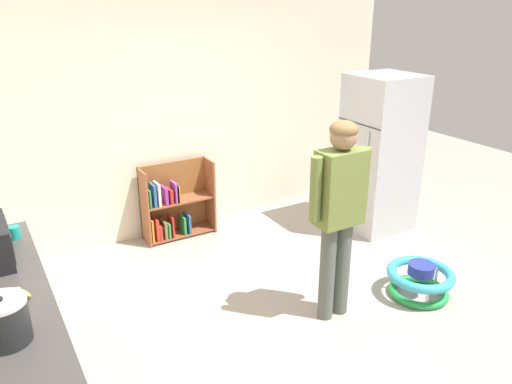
% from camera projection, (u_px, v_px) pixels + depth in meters
% --- Properties ---
extents(ground_plane, '(12.00, 12.00, 0.00)m').
position_uv_depth(ground_plane, '(307.00, 325.00, 4.17)').
color(ground_plane, '#A5998E').
rests_on(ground_plane, ground).
extents(back_wall, '(5.20, 0.06, 2.70)m').
position_uv_depth(back_wall, '(188.00, 113.00, 5.55)').
color(back_wall, beige).
rests_on(back_wall, ground).
extents(kitchen_counter, '(0.65, 2.08, 0.90)m').
position_uv_depth(kitchen_counter, '(5.00, 357.00, 3.13)').
color(kitchen_counter, tan).
rests_on(kitchen_counter, ground).
extents(refrigerator, '(0.73, 0.68, 1.78)m').
position_uv_depth(refrigerator, '(380.00, 154.00, 5.68)').
color(refrigerator, '#B7BABF').
rests_on(refrigerator, ground).
extents(bookshelf, '(0.80, 0.28, 0.85)m').
position_uv_depth(bookshelf, '(173.00, 206.00, 5.60)').
color(bookshelf, brown).
rests_on(bookshelf, ground).
extents(standing_person, '(0.57, 0.22, 1.70)m').
position_uv_depth(standing_person, '(339.00, 204.00, 3.95)').
color(standing_person, '#4E574F').
rests_on(standing_person, ground).
extents(baby_walker, '(0.60, 0.60, 0.32)m').
position_uv_depth(baby_walker, '(420.00, 280.00, 4.54)').
color(baby_walker, green).
rests_on(baby_walker, ground).
extents(crock_pot, '(0.25, 0.25, 0.27)m').
position_uv_depth(crock_pot, '(4.00, 321.00, 2.53)').
color(crock_pot, black).
rests_on(crock_pot, kitchen_counter).
extents(banana_bunch, '(0.15, 0.16, 0.04)m').
position_uv_depth(banana_bunch, '(19.00, 293.00, 2.94)').
color(banana_bunch, yellow).
rests_on(banana_bunch, kitchen_counter).
extents(teal_cup, '(0.08, 0.08, 0.09)m').
position_uv_depth(teal_cup, '(14.00, 233.00, 3.65)').
color(teal_cup, teal).
rests_on(teal_cup, kitchen_counter).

